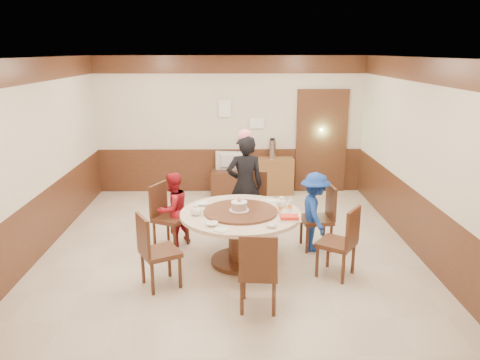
{
  "coord_description": "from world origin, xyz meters",
  "views": [
    {
      "loc": [
        0.03,
        -6.6,
        2.89
      ],
      "look_at": [
        0.15,
        -0.14,
        1.1
      ],
      "focal_mm": 35.0,
      "sensor_mm": 36.0,
      "label": 1
    }
  ],
  "objects_px": {
    "person_standing": "(245,185)",
    "birthday_cake": "(239,206)",
    "shrimp_platter": "(289,218)",
    "thermos": "(272,149)",
    "side_cabinet": "(274,176)",
    "person_red": "(173,209)",
    "television": "(232,161)",
    "tv_stand": "(232,182)",
    "banquet_table": "(241,227)",
    "person_blue": "(315,212)"
  },
  "relations": [
    {
      "from": "shrimp_platter",
      "to": "thermos",
      "type": "relative_size",
      "value": 0.79
    },
    {
      "from": "person_standing",
      "to": "shrimp_platter",
      "type": "height_order",
      "value": "person_standing"
    },
    {
      "from": "side_cabinet",
      "to": "person_blue",
      "type": "bearing_deg",
      "value": -83.18
    },
    {
      "from": "thermos",
      "to": "television",
      "type": "bearing_deg",
      "value": -177.95
    },
    {
      "from": "person_standing",
      "to": "person_red",
      "type": "bearing_deg",
      "value": 12.19
    },
    {
      "from": "person_red",
      "to": "shrimp_platter",
      "type": "bearing_deg",
      "value": 102.75
    },
    {
      "from": "person_standing",
      "to": "person_blue",
      "type": "xyz_separation_m",
      "value": [
        1.01,
        -0.66,
        -0.22
      ]
    },
    {
      "from": "person_standing",
      "to": "person_blue",
      "type": "height_order",
      "value": "person_standing"
    },
    {
      "from": "person_red",
      "to": "television",
      "type": "distance_m",
      "value": 2.78
    },
    {
      "from": "tv_stand",
      "to": "person_standing",
      "type": "bearing_deg",
      "value": -84.51
    },
    {
      "from": "person_standing",
      "to": "television",
      "type": "relative_size",
      "value": 2.4
    },
    {
      "from": "banquet_table",
      "to": "shrimp_platter",
      "type": "height_order",
      "value": "shrimp_platter"
    },
    {
      "from": "shrimp_platter",
      "to": "birthday_cake",
      "type": "bearing_deg",
      "value": 154.44
    },
    {
      "from": "shrimp_platter",
      "to": "person_red",
      "type": "bearing_deg",
      "value": 149.3
    },
    {
      "from": "birthday_cake",
      "to": "shrimp_platter",
      "type": "height_order",
      "value": "birthday_cake"
    },
    {
      "from": "side_cabinet",
      "to": "thermos",
      "type": "xyz_separation_m",
      "value": [
        -0.04,
        0.0,
        0.56
      ]
    },
    {
      "from": "person_red",
      "to": "thermos",
      "type": "height_order",
      "value": "person_red"
    },
    {
      "from": "thermos",
      "to": "tv_stand",
      "type": "bearing_deg",
      "value": -177.95
    },
    {
      "from": "person_standing",
      "to": "tv_stand",
      "type": "relative_size",
      "value": 1.92
    },
    {
      "from": "tv_stand",
      "to": "television",
      "type": "bearing_deg",
      "value": 0.0
    },
    {
      "from": "person_blue",
      "to": "television",
      "type": "relative_size",
      "value": 1.75
    },
    {
      "from": "banquet_table",
      "to": "person_standing",
      "type": "xyz_separation_m",
      "value": [
        0.09,
        1.1,
        0.28
      ]
    },
    {
      "from": "birthday_cake",
      "to": "thermos",
      "type": "bearing_deg",
      "value": 77.54
    },
    {
      "from": "person_standing",
      "to": "thermos",
      "type": "relative_size",
      "value": 4.29
    },
    {
      "from": "person_red",
      "to": "television",
      "type": "height_order",
      "value": "person_red"
    },
    {
      "from": "birthday_cake",
      "to": "tv_stand",
      "type": "distance_m",
      "value": 3.35
    },
    {
      "from": "banquet_table",
      "to": "birthday_cake",
      "type": "bearing_deg",
      "value": -170.76
    },
    {
      "from": "shrimp_platter",
      "to": "side_cabinet",
      "type": "bearing_deg",
      "value": 88.03
    },
    {
      "from": "person_blue",
      "to": "shrimp_platter",
      "type": "xyz_separation_m",
      "value": [
        -0.47,
        -0.75,
        0.18
      ]
    },
    {
      "from": "thermos",
      "to": "person_standing",
      "type": "bearing_deg",
      "value": -105.7
    },
    {
      "from": "birthday_cake",
      "to": "television",
      "type": "xyz_separation_m",
      "value": [
        -0.1,
        3.3,
        -0.15
      ]
    },
    {
      "from": "person_red",
      "to": "thermos",
      "type": "xyz_separation_m",
      "value": [
        1.73,
        2.66,
        0.37
      ]
    },
    {
      "from": "person_standing",
      "to": "person_blue",
      "type": "bearing_deg",
      "value": 137.43
    },
    {
      "from": "shrimp_platter",
      "to": "side_cabinet",
      "type": "relative_size",
      "value": 0.38
    },
    {
      "from": "side_cabinet",
      "to": "thermos",
      "type": "relative_size",
      "value": 2.11
    },
    {
      "from": "birthday_cake",
      "to": "shrimp_platter",
      "type": "bearing_deg",
      "value": -25.56
    },
    {
      "from": "shrimp_platter",
      "to": "person_standing",
      "type": "bearing_deg",
      "value": 110.99
    },
    {
      "from": "person_red",
      "to": "shrimp_platter",
      "type": "relative_size",
      "value": 3.81
    },
    {
      "from": "person_standing",
      "to": "birthday_cake",
      "type": "height_order",
      "value": "person_standing"
    },
    {
      "from": "shrimp_platter",
      "to": "thermos",
      "type": "height_order",
      "value": "thermos"
    },
    {
      "from": "person_blue",
      "to": "tv_stand",
      "type": "xyz_separation_m",
      "value": [
        -1.22,
        2.86,
        -0.34
      ]
    },
    {
      "from": "person_blue",
      "to": "shrimp_platter",
      "type": "height_order",
      "value": "person_blue"
    },
    {
      "from": "side_cabinet",
      "to": "thermos",
      "type": "bearing_deg",
      "value": 180.0
    },
    {
      "from": "person_blue",
      "to": "thermos",
      "type": "height_order",
      "value": "person_blue"
    },
    {
      "from": "television",
      "to": "thermos",
      "type": "relative_size",
      "value": 1.79
    },
    {
      "from": "person_standing",
      "to": "shrimp_platter",
      "type": "distance_m",
      "value": 1.51
    },
    {
      "from": "person_blue",
      "to": "side_cabinet",
      "type": "bearing_deg",
      "value": 3.08
    },
    {
      "from": "birthday_cake",
      "to": "television",
      "type": "relative_size",
      "value": 0.4
    },
    {
      "from": "person_red",
      "to": "birthday_cake",
      "type": "height_order",
      "value": "person_red"
    },
    {
      "from": "birthday_cake",
      "to": "thermos",
      "type": "relative_size",
      "value": 0.72
    }
  ]
}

